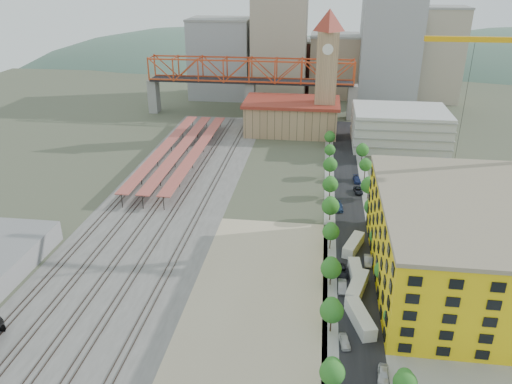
# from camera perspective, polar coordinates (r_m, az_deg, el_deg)

# --- Properties ---
(ground) EXTENTS (400.00, 400.00, 0.00)m
(ground) POSITION_cam_1_polar(r_m,az_deg,el_deg) (130.08, 3.78, -3.94)
(ground) COLOR #474C38
(ground) RESTS_ON ground
(ballast_strip) EXTENTS (36.00, 165.00, 0.06)m
(ballast_strip) POSITION_cam_1_polar(r_m,az_deg,el_deg) (151.66, -9.43, 0.05)
(ballast_strip) COLOR #605E59
(ballast_strip) RESTS_ON ground
(dirt_lot) EXTENTS (28.00, 67.00, 0.06)m
(dirt_lot) POSITION_cam_1_polar(r_m,az_deg,el_deg) (103.73, 0.26, -11.96)
(dirt_lot) COLOR tan
(dirt_lot) RESTS_ON ground
(street_asphalt) EXTENTS (12.00, 170.00, 0.06)m
(street_asphalt) POSITION_cam_1_polar(r_m,az_deg,el_deg) (143.62, 10.59, -1.47)
(street_asphalt) COLOR black
(street_asphalt) RESTS_ON ground
(sidewalk_west) EXTENTS (3.00, 170.00, 0.04)m
(sidewalk_west) POSITION_cam_1_polar(r_m,az_deg,el_deg) (143.37, 8.40, -1.36)
(sidewalk_west) COLOR gray
(sidewalk_west) RESTS_ON ground
(sidewalk_east) EXTENTS (3.00, 170.00, 0.04)m
(sidewalk_east) POSITION_cam_1_polar(r_m,az_deg,el_deg) (144.09, 12.77, -1.59)
(sidewalk_east) COLOR gray
(sidewalk_east) RESTS_ON ground
(construction_pad) EXTENTS (50.00, 90.00, 0.06)m
(construction_pad) POSITION_cam_1_polar(r_m,az_deg,el_deg) (119.04, 25.49, -9.41)
(construction_pad) COLOR gray
(construction_pad) RESTS_ON ground
(rail_tracks) EXTENTS (26.56, 160.00, 0.18)m
(rail_tracks) POSITION_cam_1_polar(r_m,az_deg,el_deg) (152.12, -10.08, 0.13)
(rail_tracks) COLOR #382B23
(rail_tracks) RESTS_ON ground
(platform_canopies) EXTENTS (16.00, 80.00, 4.12)m
(platform_canopies) POSITION_cam_1_polar(r_m,az_deg,el_deg) (176.07, -8.59, 4.95)
(platform_canopies) COLOR #B44C45
(platform_canopies) RESTS_ON ground
(station_hall) EXTENTS (38.00, 24.00, 13.10)m
(station_hall) POSITION_cam_1_polar(r_m,az_deg,el_deg) (204.34, 4.07, 8.65)
(station_hall) COLOR tan
(station_hall) RESTS_ON ground
(clock_tower) EXTENTS (12.00, 12.00, 52.00)m
(clock_tower) POSITION_cam_1_polar(r_m,az_deg,el_deg) (197.28, 8.12, 14.47)
(clock_tower) COLOR tan
(clock_tower) RESTS_ON ground
(parking_garage) EXTENTS (34.00, 26.00, 14.00)m
(parking_garage) POSITION_cam_1_polar(r_m,az_deg,el_deg) (194.63, 16.06, 7.07)
(parking_garage) COLOR silver
(parking_garage) RESTS_ON ground
(truss_bridge) EXTENTS (94.00, 9.60, 25.60)m
(truss_bridge) POSITION_cam_1_polar(r_m,az_deg,el_deg) (225.84, -0.64, 13.38)
(truss_bridge) COLOR gray
(truss_bridge) RESTS_ON ground
(construction_building) EXTENTS (44.60, 50.60, 18.80)m
(construction_building) POSITION_cam_1_polar(r_m,az_deg,el_deg) (113.53, 24.89, -5.43)
(construction_building) COLOR yellow
(construction_building) RESTS_ON ground
(street_trees) EXTENTS (15.40, 124.40, 8.00)m
(street_trees) POSITION_cam_1_polar(r_m,az_deg,el_deg) (134.68, 10.75, -3.31)
(street_trees) COLOR #256F21
(street_trees) RESTS_ON ground
(skyline) EXTENTS (133.00, 46.00, 60.00)m
(skyline) POSITION_cam_1_polar(r_m,az_deg,el_deg) (259.75, 7.95, 15.47)
(skyline) COLOR #9EA0A3
(skyline) RESTS_ON ground
(distant_hills) EXTENTS (647.00, 264.00, 227.00)m
(distant_hills) POSITION_cam_1_polar(r_m,az_deg,el_deg) (402.03, 12.60, 3.10)
(distant_hills) COLOR #4C6B59
(distant_hills) RESTS_ON ground
(site_trailer_a) EXTENTS (5.60, 10.61, 2.81)m
(site_trailer_a) POSITION_cam_1_polar(r_m,az_deg,el_deg) (98.17, 11.82, -13.97)
(site_trailer_a) COLOR silver
(site_trailer_a) RESTS_ON ground
(site_trailer_b) EXTENTS (5.36, 10.59, 2.80)m
(site_trailer_b) POSITION_cam_1_polar(r_m,az_deg,el_deg) (106.40, 11.50, -10.58)
(site_trailer_b) COLOR silver
(site_trailer_b) RESTS_ON ground
(site_trailer_c) EXTENTS (3.14, 9.58, 2.58)m
(site_trailer_c) POSITION_cam_1_polar(r_m,az_deg,el_deg) (110.76, 11.36, -9.11)
(site_trailer_c) COLOR silver
(site_trailer_c) RESTS_ON ground
(site_trailer_d) EXTENTS (5.68, 10.08, 2.68)m
(site_trailer_d) POSITION_cam_1_polar(r_m,az_deg,el_deg) (121.07, 11.07, -5.96)
(site_trailer_d) COLOR silver
(site_trailer_d) RESTS_ON ground
(car_0) EXTENTS (2.34, 4.39, 1.42)m
(car_0) POSITION_cam_1_polar(r_m,az_deg,el_deg) (93.73, 10.10, -16.48)
(car_0) COLOR silver
(car_0) RESTS_ON ground
(car_1) EXTENTS (1.76, 4.86, 1.59)m
(car_1) POSITION_cam_1_polar(r_m,az_deg,el_deg) (107.00, 9.83, -10.61)
(car_1) COLOR gray
(car_1) RESTS_ON ground
(car_2) EXTENTS (3.21, 5.83, 1.55)m
(car_2) POSITION_cam_1_polar(r_m,az_deg,el_deg) (111.88, 9.76, -8.91)
(car_2) COLOR black
(car_2) RESTS_ON ground
(car_3) EXTENTS (2.60, 5.52, 1.56)m
(car_3) POSITION_cam_1_polar(r_m,az_deg,el_deg) (140.08, 9.44, -1.72)
(car_3) COLOR navy
(car_3) RESTS_ON ground
(car_4) EXTENTS (2.29, 4.73, 1.56)m
(car_4) POSITION_cam_1_polar(r_m,az_deg,el_deg) (88.97, 14.34, -19.56)
(car_4) COLOR silver
(car_4) RESTS_ON ground
(car_5) EXTENTS (1.75, 4.77, 1.56)m
(car_5) POSITION_cam_1_polar(r_m,az_deg,el_deg) (116.68, 12.66, -7.67)
(car_5) COLOR #9F9FA4
(car_5) RESTS_ON ground
(car_6) EXTENTS (2.92, 5.36, 1.42)m
(car_6) POSITION_cam_1_polar(r_m,az_deg,el_deg) (151.63, 11.61, 0.15)
(car_6) COLOR black
(car_6) RESTS_ON ground
(car_7) EXTENTS (2.59, 5.38, 1.51)m
(car_7) POSITION_cam_1_polar(r_m,az_deg,el_deg) (159.35, 11.45, 1.39)
(car_7) COLOR navy
(car_7) RESTS_ON ground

